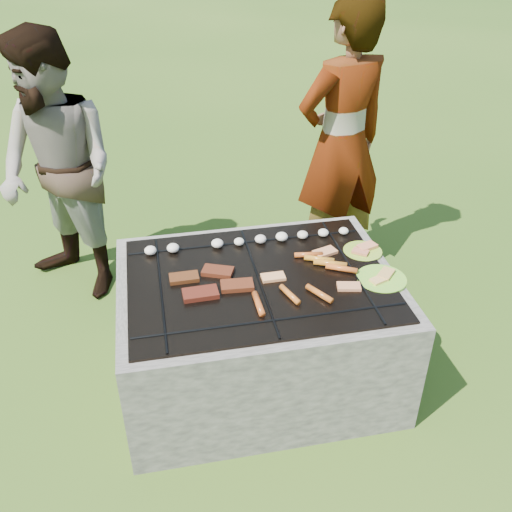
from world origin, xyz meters
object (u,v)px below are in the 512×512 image
Objects in this scene: cook at (341,145)px; bystander at (59,173)px; plate_far at (363,251)px; plate_near at (382,279)px; fire_pit at (258,332)px.

cook is 1.65m from bystander.
bystander is at bearing 150.12° from plate_far.
bystander is (-1.64, 0.08, -0.07)m from cook.
bystander is at bearing 143.52° from plate_near.
plate_far is 0.81× the size of plate_near.
plate_near reaches higher than fire_pit.
plate_near is 1.08m from cook.
plate_far and plate_near have the same top height.
fire_pit is at bearing 0.48° from bystander.
plate_near is 0.19× the size of bystander.
fire_pit is at bearing 167.99° from plate_near.
fire_pit is 1.47m from bystander.
bystander is at bearing -20.95° from cook.
fire_pit is at bearing 34.67° from cook.
cook is at bearing 80.52° from plate_far.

